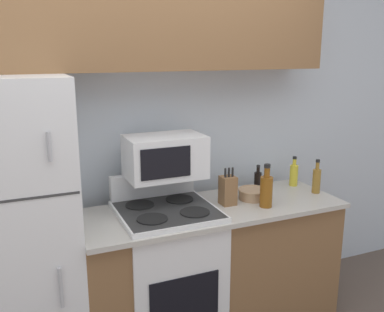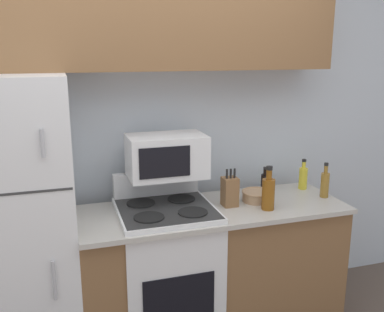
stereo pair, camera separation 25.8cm
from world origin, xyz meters
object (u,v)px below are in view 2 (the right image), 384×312
object	(u,v)px
bottle_soy_sauce	(265,182)
bottle_cooking_spray	(303,177)
microwave	(166,156)
bottle_whiskey	(268,193)
stove	(167,273)
bottle_vinegar	(325,184)
knife_block	(230,191)
refrigerator	(8,229)
bowl	(257,196)

from	to	relation	value
bottle_soy_sauce	bottle_cooking_spray	size ratio (longest dim) A/B	0.82
microwave	bottle_whiskey	world-z (taller)	microwave
stove	bottle_whiskey	distance (m)	0.82
stove	microwave	bearing A→B (deg)	72.49
stove	bottle_whiskey	size ratio (longest dim) A/B	3.83
bottle_soy_sauce	bottle_vinegar	size ratio (longest dim) A/B	0.75
bottle_cooking_spray	bottle_vinegar	bearing A→B (deg)	-77.55
knife_block	bottle_cooking_spray	bearing A→B (deg)	14.32
refrigerator	knife_block	size ratio (longest dim) A/B	7.02
bowl	bottle_cooking_spray	world-z (taller)	bottle_cooking_spray
refrigerator	knife_block	distance (m)	1.34
stove	bowl	distance (m)	0.77
microwave	bottle_whiskey	size ratio (longest dim) A/B	1.73
stove	bottle_soy_sauce	world-z (taller)	stove
refrigerator	bottle_whiskey	distance (m)	1.55
stove	bottle_cooking_spray	size ratio (longest dim) A/B	4.88
bottle_soy_sauce	bowl	bearing A→B (deg)	-130.44
refrigerator	bowl	xyz separation A→B (m)	(1.54, -0.05, 0.05)
microwave	bottle_vinegar	xyz separation A→B (m)	(1.06, -0.17, -0.23)
refrigerator	bottle_cooking_spray	bearing A→B (deg)	2.52
knife_block	bottle_whiskey	distance (m)	0.24
stove	bottle_vinegar	size ratio (longest dim) A/B	4.47
stove	microwave	world-z (taller)	microwave
bottle_whiskey	bottle_cooking_spray	distance (m)	0.52
bottle_whiskey	bottle_cooking_spray	world-z (taller)	bottle_whiskey
microwave	bowl	world-z (taller)	microwave
bottle_cooking_spray	microwave	bearing A→B (deg)	-178.16
bottle_whiskey	bottle_vinegar	size ratio (longest dim) A/B	1.17
refrigerator	knife_block	xyz separation A→B (m)	(1.33, -0.08, 0.11)
microwave	knife_block	xyz separation A→B (m)	(0.38, -0.13, -0.23)
bottle_vinegar	bottle_cooking_spray	xyz separation A→B (m)	(-0.04, 0.20, -0.01)
refrigerator	bottle_whiskey	world-z (taller)	refrigerator
stove	bowl	xyz separation A→B (m)	(0.62, 0.02, 0.45)
knife_block	bowl	size ratio (longest dim) A/B	1.23
microwave	bottle_cooking_spray	bearing A→B (deg)	1.84
bottle_soy_sauce	bottle_vinegar	distance (m)	0.41
bottle_vinegar	refrigerator	bearing A→B (deg)	176.78
bottle_soy_sauce	bottle_cooking_spray	bearing A→B (deg)	-4.86
microwave	bottle_soy_sauce	size ratio (longest dim) A/B	2.69
microwave	bottle_soy_sauce	xyz separation A→B (m)	(0.72, 0.06, -0.26)
stove	knife_block	distance (m)	0.66
bottle_soy_sauce	bottle_whiskey	world-z (taller)	bottle_whiskey
refrigerator	microwave	xyz separation A→B (m)	(0.95, 0.05, 0.34)
microwave	bottle_cooking_spray	world-z (taller)	microwave
bowl	bottle_vinegar	world-z (taller)	bottle_vinegar
refrigerator	knife_block	bearing A→B (deg)	-3.23
bottle_vinegar	bottle_soy_sauce	bearing A→B (deg)	146.27
knife_block	microwave	bearing A→B (deg)	161.24
bowl	bottle_whiskey	xyz separation A→B (m)	(-0.00, -0.16, 0.07)
bowl	refrigerator	bearing A→B (deg)	178.19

